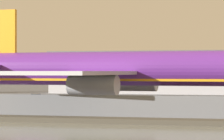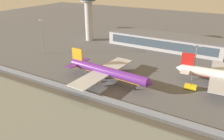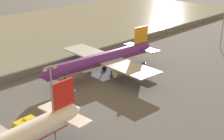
{
  "view_description": "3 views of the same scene",
  "coord_description": "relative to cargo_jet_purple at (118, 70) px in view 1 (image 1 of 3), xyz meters",
  "views": [
    {
      "loc": [
        20.5,
        -82.49,
        5.11
      ],
      "look_at": [
        -3.05,
        4.2,
        5.24
      ],
      "focal_mm": 105.0,
      "sensor_mm": 36.0,
      "label": 1
    },
    {
      "loc": [
        48.83,
        -82.04,
        48.19
      ],
      "look_at": [
        -1.2,
        6.18,
        3.82
      ],
      "focal_mm": 35.0,
      "sensor_mm": 36.0,
      "label": 2
    },
    {
      "loc": [
        68.08,
        72.23,
        39.65
      ],
      "look_at": [
        0.98,
        6.45,
        3.56
      ],
      "focal_mm": 50.0,
      "sensor_mm": 36.0,
      "label": 3
    }
  ],
  "objects": [
    {
      "name": "shoreline_seawall",
      "position": [
        1.21,
        -20.78,
        -4.99
      ],
      "size": [
        320.0,
        3.0,
        0.5
      ],
      "color": "#474238",
      "rests_on": "ground"
    },
    {
      "name": "cargo_jet_purple",
      "position": [
        0.0,
        0.0,
        0.0
      ],
      "size": [
        48.32,
        41.68,
        13.73
      ],
      "color": "#602889",
      "rests_on": "ground"
    },
    {
      "name": "perimeter_fence",
      "position": [
        1.21,
        -16.28,
        -3.96
      ],
      "size": [
        280.0,
        0.1,
        2.56
      ],
      "color": "slate",
      "rests_on": "ground"
    },
    {
      "name": "ground_plane",
      "position": [
        1.21,
        -0.28,
        -5.24
      ],
      "size": [
        500.0,
        500.0,
        0.0
      ],
      "primitive_type": "plane",
      "color": "#565659"
    },
    {
      "name": "baggage_tug",
      "position": [
        -14.25,
        6.01,
        -4.44
      ],
      "size": [
        3.52,
        3.21,
        1.8
      ],
      "color": "white",
      "rests_on": "ground"
    }
  ]
}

